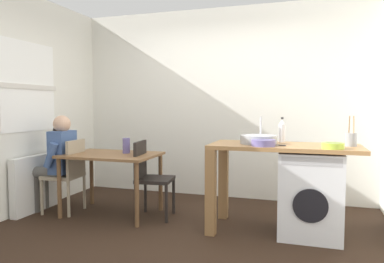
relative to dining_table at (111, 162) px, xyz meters
name	(u,v)px	position (x,y,z in m)	size (l,w,h in m)	color
ground_plane	(181,236)	(1.05, -0.46, -0.64)	(5.46, 5.46, 0.00)	black
wall_back	(221,103)	(1.05, 1.29, 0.71)	(4.60, 0.10, 2.70)	silver
wall_window_side	(7,103)	(-1.10, -0.45, 0.71)	(0.12, 3.80, 2.70)	silver
radiator	(37,183)	(-0.97, -0.16, -0.29)	(0.10, 0.80, 0.70)	white
dining_table	(111,162)	(0.00, 0.00, 0.00)	(1.10, 0.76, 0.74)	brown
chair_person_seat	(68,172)	(-0.55, -0.09, -0.14)	(0.43, 0.43, 0.90)	gray
chair_opposite	(149,174)	(0.48, 0.04, -0.14)	(0.45, 0.45, 0.90)	black
seated_person	(57,158)	(-0.71, -0.11, 0.03)	(0.51, 0.52, 1.20)	#595651
kitchen_counter	(263,159)	(1.81, -0.02, 0.12)	(1.50, 0.68, 0.92)	#9E7042
washing_machine	(310,194)	(2.28, -0.02, -0.21)	(0.60, 0.61, 0.86)	silver
sink_basin	(259,139)	(1.76, -0.02, 0.32)	(0.38, 0.38, 0.09)	#9EA0A5
tap	(261,129)	(1.76, 0.16, 0.42)	(0.02, 0.02, 0.28)	#B2B2B7
bottle_tall_green	(282,131)	(1.98, 0.24, 0.40)	(0.07, 0.07, 0.27)	silver
mixing_bowl	(263,142)	(1.83, -0.22, 0.31)	(0.24, 0.24, 0.06)	slate
utensil_crock	(351,139)	(2.65, 0.03, 0.35)	(0.11, 0.11, 0.30)	gray
colander	(333,145)	(2.47, -0.24, 0.31)	(0.20, 0.20, 0.06)	#A8C63D
vase	(126,146)	(0.15, 0.10, 0.19)	(0.09, 0.09, 0.19)	slate
scissors	(279,145)	(1.97, -0.12, 0.28)	(0.15, 0.06, 0.01)	#B2B2B7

